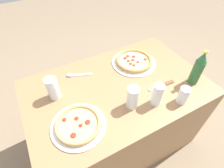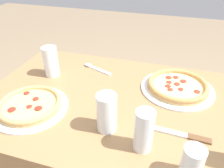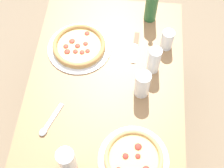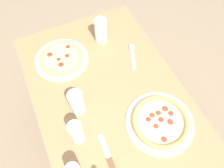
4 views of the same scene
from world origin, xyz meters
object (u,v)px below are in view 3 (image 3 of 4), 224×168
Objects in this scene: pizza_veggie at (79,46)px; spoon at (48,125)px; glass_lemonade at (67,161)px; knife at (136,46)px; glass_water at (142,85)px; beer_bottle at (152,3)px; glass_cola at (154,61)px; glass_red_wine at (167,41)px; pizza_salami at (134,158)px.

spoon is at bearing -10.10° from pizza_veggie.
knife is (-0.67, 0.25, -0.07)m from glass_lemonade.
beer_bottle reaches higher than glass_water.
spoon is (0.35, -0.47, -0.06)m from glass_cola.
beer_bottle is 1.28× the size of knife.
glass_water is 0.15m from glass_cola.
spoon is at bearing -37.54° from knife.
glass_cola is 0.18m from knife.
beer_bottle is at bearing 159.95° from glass_lemonade.
pizza_veggie is at bearing -83.32° from glass_red_wine.
glass_lemonade is at bearing -20.52° from knife.
knife is 0.62m from spoon.
beer_bottle is (-0.34, -0.02, 0.05)m from glass_cola.
glass_lemonade is at bearing -36.65° from glass_water.
beer_bottle reaches higher than pizza_salami.
knife is at bearing -171.34° from glass_water.
glass_water is 0.31m from glass_red_wine.
glass_red_wine is 0.74m from spoon.
spoon is at bearing -32.63° from beer_bottle.
pizza_veggie is 1.67× the size of knife.
glass_lemonade is at bearing -79.18° from pizza_salami.
knife is (-0.14, -0.09, -0.07)m from glass_cola.
spoon is (-0.13, -0.40, -0.01)m from pizza_salami.
pizza_salami is 2.00× the size of glass_cola.
knife is at bearing 159.48° from glass_lemonade.
knife is (0.21, -0.07, -0.12)m from beer_bottle.
glass_red_wine is at bearing 133.12° from spoon.
glass_lemonade reaches higher than glass_red_wine.
glass_red_wine reaches higher than pizza_veggie.
glass_red_wine is 0.45× the size of beer_bottle.
pizza_salami is at bearing 29.07° from pizza_veggie.
glass_water reaches higher than pizza_salami.
spoon is at bearing -144.69° from glass_lemonade.
glass_cola is 0.77× the size of knife.
glass_lemonade is 0.76× the size of knife.
pizza_veggie is 1.09× the size of pizza_salami.
glass_cola is 0.86× the size of spoon.
glass_water reaches higher than knife.
glass_red_wine is (-0.68, 0.41, -0.02)m from glass_lemonade.
glass_red_wine is 0.57× the size of knife.
beer_bottle reaches higher than glass_red_wine.
glass_red_wine is (-0.05, 0.46, 0.03)m from pizza_veggie.
pizza_veggie is 2.19× the size of glass_cola.
spoon is at bearing -107.49° from pizza_salami.
glass_water is 0.49m from beer_bottle.
knife is at bearing 142.46° from spoon.
knife is (-0.28, -0.04, -0.06)m from glass_water.
beer_bottle is at bearing -175.87° from glass_cola.
glass_lemonade is 0.85× the size of spoon.
pizza_veggie is at bearing -150.93° from pizza_salami.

